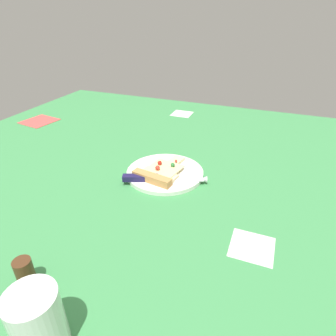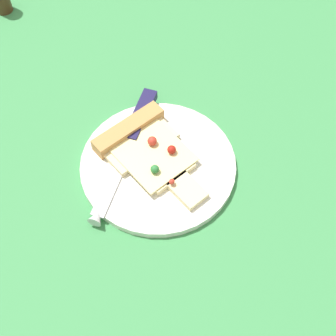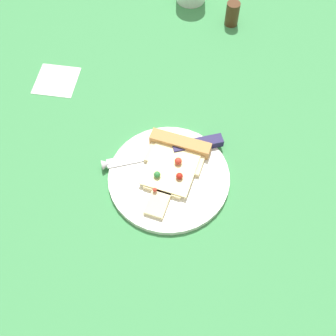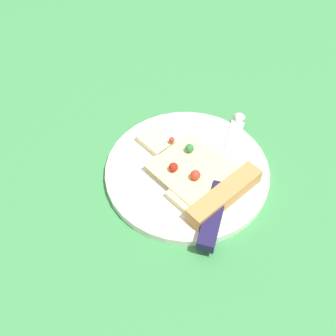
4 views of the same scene
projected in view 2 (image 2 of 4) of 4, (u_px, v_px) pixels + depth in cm
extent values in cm
cube|color=#3D8C4C|center=(166.00, 131.00, 75.75)|extent=(157.96, 157.96, 3.00)
cylinder|color=white|center=(158.00, 165.00, 69.65)|extent=(23.05, 23.05, 1.19)
cube|color=beige|center=(141.00, 144.00, 70.37)|extent=(7.82, 11.87, 1.00)
cube|color=beige|center=(165.00, 168.00, 68.11)|extent=(6.76, 8.06, 1.00)
cube|color=beige|center=(187.00, 190.00, 66.05)|extent=(5.75, 4.45, 1.00)
cube|color=#F2E099|center=(154.00, 154.00, 68.59)|extent=(11.44, 10.79, 0.30)
cube|color=tan|center=(128.00, 130.00, 71.09)|extent=(4.64, 12.27, 2.20)
sphere|color=red|center=(152.00, 141.00, 68.84)|extent=(1.40, 1.40, 1.40)
sphere|color=red|center=(172.00, 181.00, 65.44)|extent=(0.82, 0.82, 0.82)
sphere|color=#2D7A38|center=(155.00, 169.00, 66.27)|extent=(1.26, 1.26, 1.26)
sphere|color=#B21E14|center=(172.00, 150.00, 68.07)|extent=(1.30, 1.30, 1.30)
cube|color=silver|center=(113.00, 181.00, 67.30)|extent=(6.33, 11.88, 0.30)
cone|color=silver|center=(97.00, 217.00, 64.22)|extent=(2.60, 2.60, 2.00)
cube|color=#1E1947|center=(141.00, 116.00, 72.92)|extent=(5.77, 10.10, 1.60)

